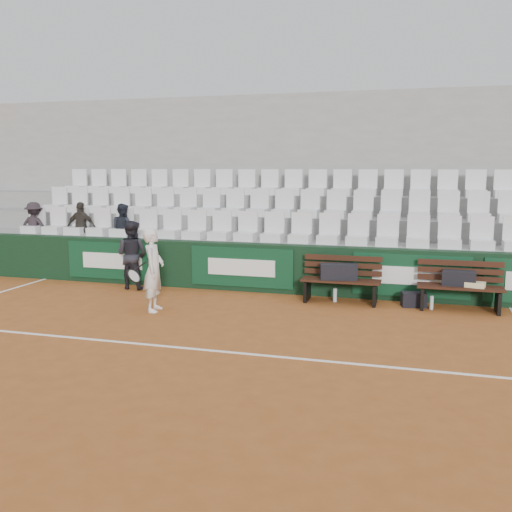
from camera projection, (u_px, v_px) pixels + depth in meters
The scene contains 23 objects.
ground at pixel (175, 347), 8.22m from camera, with size 80.00×80.00×0.00m, color #985122.
court_baseline at pixel (175, 347), 8.22m from camera, with size 18.00×0.06×0.01m, color white.
back_barrier at pixel (256, 267), 11.92m from camera, with size 18.00×0.34×1.00m.
grandstand_tier_front at pixel (261, 262), 12.54m from camera, with size 18.00×0.95×1.00m, color gray.
grandstand_tier_mid at pixel (272, 247), 13.40m from camera, with size 18.00×0.95×1.45m, color gray.
grandstand_tier_back at pixel (281, 233), 14.27m from camera, with size 18.00×0.95×1.90m, color gray.
grandstand_rear_wall at pixel (287, 182), 14.67m from camera, with size 18.00×0.30×4.40m, color #979794.
seat_row_front at pixel (259, 226), 12.24m from camera, with size 11.90×0.44×0.63m, color silver.
seat_row_mid at pixel (270, 203), 13.08m from camera, with size 11.90×0.44×0.63m, color silver.
seat_row_back at pixel (280, 182), 13.91m from camera, with size 11.90×0.44×0.63m, color silver.
bench_left at pixel (341, 291), 10.92m from camera, with size 1.50×0.56×0.45m, color #371B10.
bench_right at pixel (459, 298), 10.32m from camera, with size 1.50×0.56×0.45m, color #371A10.
sports_bag_left at pixel (339, 272), 10.89m from camera, with size 0.69×0.30×0.30m, color black.
sports_bag_right at pixel (459, 278), 10.31m from camera, with size 0.58×0.27×0.27m, color black.
towel at pixel (475, 285), 10.19m from camera, with size 0.33×0.24×0.09m, color beige.
sports_bag_ground at pixel (414, 300), 10.61m from camera, with size 0.44×0.27×0.27m, color black.
water_bottle_near at pixel (335, 295), 10.99m from camera, with size 0.07×0.07×0.26m, color silver.
water_bottle_far at pixel (431, 303), 10.41m from camera, with size 0.07×0.07×0.25m, color silver.
tennis_player at pixel (154, 270), 10.21m from camera, with size 0.72×0.61×1.51m.
ball_kid at pixel (132, 255), 12.13m from camera, with size 0.71×0.55×1.46m, color black.
spectator_a at pixel (34, 208), 13.80m from camera, with size 0.77×0.44×1.19m, color black.
spectator_b at pixel (81, 209), 13.44m from camera, with size 0.71×0.30×1.22m, color #2E2924.
spectator_c at pixel (123, 210), 13.14m from camera, with size 0.58×0.45×1.20m, color black.
Camera 1 is at (3.30, -7.29, 2.57)m, focal length 40.00 mm.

